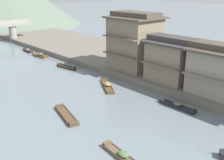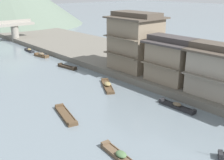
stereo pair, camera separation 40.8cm
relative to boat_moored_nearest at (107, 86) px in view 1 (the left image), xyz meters
name	(u,v)px [view 1 (the left image)]	position (x,y,z in m)	size (l,w,h in m)	color
riverbank_right	(127,58)	(12.27, 8.29, 0.23)	(18.00, 110.00, 0.95)	#6B665B
boat_moored_nearest	(107,86)	(0.00, 0.00, 0.00)	(3.74, 5.24, 0.75)	brown
boat_moored_second	(66,67)	(0.92, 11.77, -0.06)	(1.45, 4.15, 0.56)	#33281E
boat_moored_third	(123,157)	(-9.98, -13.41, -0.01)	(1.37, 4.93, 0.68)	brown
boat_moored_far	(66,115)	(-9.20, -3.86, -0.09)	(2.29, 5.17, 0.47)	brown
boat_midriver_drifting	(28,51)	(1.67, 28.02, -0.01)	(1.13, 3.85, 0.65)	#232326
boat_midriver_upstream	(40,55)	(1.42, 22.00, 0.08)	(1.64, 3.78, 0.85)	brown
boat_upstream_distant	(177,106)	(1.57, -10.48, -0.01)	(0.85, 4.69, 0.68)	#232326
house_waterfront_second	(222,71)	(6.52, -12.92, 3.70)	(5.46, 8.17, 6.14)	gray
house_waterfront_tall	(170,59)	(6.49, -5.57, 3.71)	(5.40, 6.68, 6.14)	gray
house_waterfront_narrow	(135,41)	(7.34, 1.92, 5.00)	(7.10, 7.62, 8.74)	#7F705B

